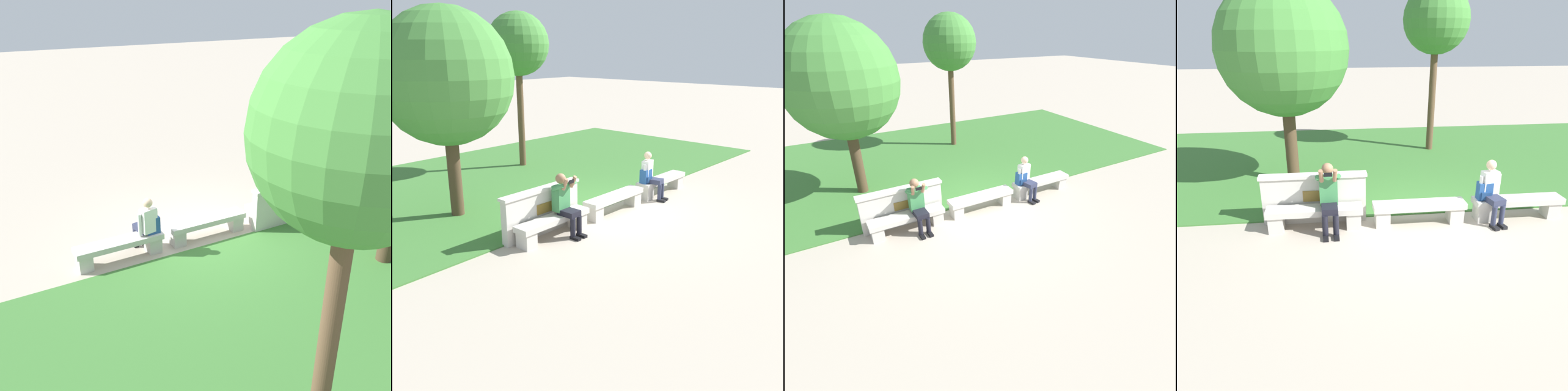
% 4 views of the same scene
% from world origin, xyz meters
% --- Properties ---
extents(ground_plane, '(80.00, 80.00, 0.00)m').
position_xyz_m(ground_plane, '(0.00, 0.00, 0.00)').
color(ground_plane, '#B2A593').
extents(grass_strip, '(17.96, 8.00, 0.03)m').
position_xyz_m(grass_strip, '(0.00, 4.38, 0.01)').
color(grass_strip, '#3D7533').
rests_on(grass_strip, ground).
extents(bench_main, '(1.84, 0.40, 0.45)m').
position_xyz_m(bench_main, '(-2.06, 0.00, 0.30)').
color(bench_main, beige).
rests_on(bench_main, ground).
extents(bench_near, '(1.84, 0.40, 0.45)m').
position_xyz_m(bench_near, '(-0.00, 0.00, 0.30)').
color(bench_near, beige).
rests_on(bench_near, ground).
extents(bench_mid, '(1.84, 0.40, 0.45)m').
position_xyz_m(bench_mid, '(2.06, 0.00, 0.30)').
color(bench_mid, beige).
rests_on(bench_mid, ground).
extents(backrest_wall_with_plaque, '(2.09, 0.24, 1.01)m').
position_xyz_m(backrest_wall_with_plaque, '(-2.06, 0.34, 0.52)').
color(backrest_wall_with_plaque, beige).
rests_on(backrest_wall_with_plaque, ground).
extents(person_photographer, '(0.48, 0.73, 1.32)m').
position_xyz_m(person_photographer, '(-1.77, -0.08, 0.74)').
color(person_photographer, black).
rests_on(person_photographer, ground).
extents(person_distant, '(0.48, 0.72, 1.26)m').
position_xyz_m(person_distant, '(1.44, -0.06, 0.67)').
color(person_distant, black).
rests_on(person_distant, ground).
extents(backpack, '(0.28, 0.24, 0.43)m').
position_xyz_m(backpack, '(1.32, 0.01, 0.63)').
color(backpack, '#234C8C').
rests_on(backpack, bench_mid).
extents(tree_behind_wall, '(1.97, 1.97, 4.92)m').
position_xyz_m(tree_behind_wall, '(1.57, 5.21, 3.89)').
color(tree_behind_wall, brown).
rests_on(tree_behind_wall, ground).
extents(tree_left_background, '(3.00, 3.00, 4.71)m').
position_xyz_m(tree_left_background, '(-2.65, 2.65, 3.19)').
color(tree_left_background, '#4C3826').
rests_on(tree_left_background, ground).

